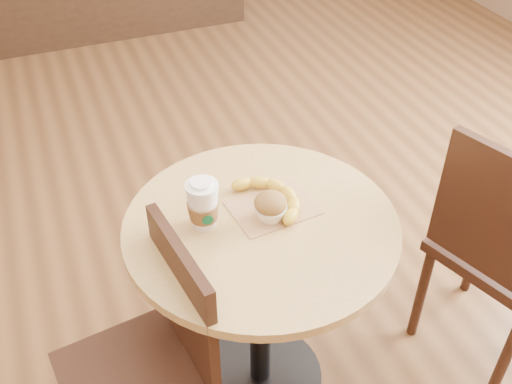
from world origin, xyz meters
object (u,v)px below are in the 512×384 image
at_px(cafe_table, 261,269).
at_px(coffee_cup, 203,206).
at_px(banana, 271,198).
at_px(muffin, 270,207).
at_px(chair_right, 501,248).
at_px(chair_left, 153,360).

distance_m(cafe_table, coffee_cup, 0.30).
bearing_deg(banana, muffin, -131.15).
bearing_deg(muffin, banana, 65.50).
relative_size(chair_right, muffin, 9.81).
bearing_deg(coffee_cup, chair_left, -139.18).
xyz_separation_m(chair_right, banana, (-0.72, 0.22, 0.26)).
bearing_deg(coffee_cup, muffin, -12.13).
height_order(chair_right, muffin, chair_right).
relative_size(chair_left, coffee_cup, 5.66).
bearing_deg(chair_left, cafe_table, 101.30).
xyz_separation_m(chair_left, coffee_cup, (0.22, 0.18, 0.35)).
bearing_deg(muffin, chair_right, -12.44).
bearing_deg(cafe_table, chair_left, -160.85).
bearing_deg(chair_left, coffee_cup, 121.11).
xyz_separation_m(muffin, banana, (0.03, 0.06, -0.02)).
bearing_deg(chair_right, chair_left, 70.23).
bearing_deg(chair_left, muffin, 100.70).
height_order(coffee_cup, banana, coffee_cup).
relative_size(chair_right, coffee_cup, 6.14).
distance_m(chair_right, banana, 0.80).
bearing_deg(muffin, cafe_table, -169.35).
height_order(chair_left, chair_right, chair_right).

